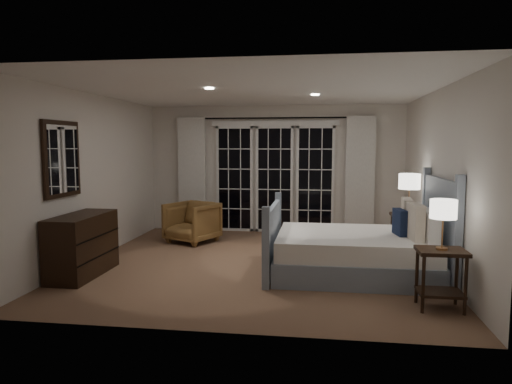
# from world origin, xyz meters

# --- Properties ---
(floor) EXTENTS (5.00, 5.00, 0.00)m
(floor) POSITION_xyz_m (0.00, 0.00, 0.00)
(floor) COLOR brown
(floor) RESTS_ON ground
(ceiling) EXTENTS (5.00, 5.00, 0.00)m
(ceiling) POSITION_xyz_m (0.00, 0.00, 2.50)
(ceiling) COLOR white
(ceiling) RESTS_ON wall_back
(wall_left) EXTENTS (0.02, 5.00, 2.50)m
(wall_left) POSITION_xyz_m (-2.50, 0.00, 1.25)
(wall_left) COLOR silver
(wall_left) RESTS_ON floor
(wall_right) EXTENTS (0.02, 5.00, 2.50)m
(wall_right) POSITION_xyz_m (2.50, 0.00, 1.25)
(wall_right) COLOR silver
(wall_right) RESTS_ON floor
(wall_back) EXTENTS (5.00, 0.02, 2.50)m
(wall_back) POSITION_xyz_m (0.00, 2.50, 1.25)
(wall_back) COLOR silver
(wall_back) RESTS_ON floor
(wall_front) EXTENTS (5.00, 0.02, 2.50)m
(wall_front) POSITION_xyz_m (0.00, -2.50, 1.25)
(wall_front) COLOR silver
(wall_front) RESTS_ON floor
(french_doors) EXTENTS (2.50, 0.04, 2.20)m
(french_doors) POSITION_xyz_m (0.00, 2.46, 1.09)
(french_doors) COLOR black
(french_doors) RESTS_ON wall_back
(curtain_rod) EXTENTS (3.50, 0.03, 0.03)m
(curtain_rod) POSITION_xyz_m (0.00, 2.40, 2.25)
(curtain_rod) COLOR black
(curtain_rod) RESTS_ON wall_back
(curtain_left) EXTENTS (0.55, 0.10, 2.25)m
(curtain_left) POSITION_xyz_m (-1.65, 2.38, 1.15)
(curtain_left) COLOR white
(curtain_left) RESTS_ON curtain_rod
(curtain_right) EXTENTS (0.55, 0.10, 2.25)m
(curtain_right) POSITION_xyz_m (1.65, 2.38, 1.15)
(curtain_right) COLOR white
(curtain_right) RESTS_ON curtain_rod
(downlight_a) EXTENTS (0.12, 0.12, 0.01)m
(downlight_a) POSITION_xyz_m (0.80, 0.60, 2.49)
(downlight_a) COLOR white
(downlight_a) RESTS_ON ceiling
(downlight_b) EXTENTS (0.12, 0.12, 0.01)m
(downlight_b) POSITION_xyz_m (-0.60, -0.40, 2.49)
(downlight_b) COLOR white
(downlight_b) RESTS_ON ceiling
(bed) EXTENTS (2.24, 1.61, 1.31)m
(bed) POSITION_xyz_m (1.42, -0.36, 0.33)
(bed) COLOR gray
(bed) RESTS_ON floor
(nightstand_left) EXTENTS (0.49, 0.40, 0.64)m
(nightstand_left) POSITION_xyz_m (2.17, -1.56, 0.42)
(nightstand_left) COLOR black
(nightstand_left) RESTS_ON floor
(nightstand_right) EXTENTS (0.52, 0.41, 0.67)m
(nightstand_right) POSITION_xyz_m (2.25, 0.74, 0.44)
(nightstand_right) COLOR black
(nightstand_right) RESTS_ON floor
(lamp_left) EXTENTS (0.27, 0.27, 0.53)m
(lamp_left) POSITION_xyz_m (2.17, -1.56, 1.06)
(lamp_left) COLOR #BF834C
(lamp_left) RESTS_ON nightstand_left
(lamp_right) EXTENTS (0.32, 0.32, 0.62)m
(lamp_right) POSITION_xyz_m (2.25, 0.74, 1.17)
(lamp_right) COLOR #BF834C
(lamp_right) RESTS_ON nightstand_right
(armchair) EXTENTS (1.03, 1.04, 0.72)m
(armchair) POSITION_xyz_m (-1.36, 1.30, 0.36)
(armchair) COLOR brown
(armchair) RESTS_ON floor
(dresser) EXTENTS (0.49, 1.15, 0.82)m
(dresser) POSITION_xyz_m (-2.23, -0.91, 0.41)
(dresser) COLOR black
(dresser) RESTS_ON floor
(mirror) EXTENTS (0.05, 0.85, 1.00)m
(mirror) POSITION_xyz_m (-2.47, -0.91, 1.55)
(mirror) COLOR black
(mirror) RESTS_ON wall_left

